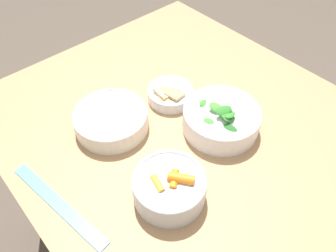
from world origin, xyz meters
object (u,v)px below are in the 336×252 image
at_px(ruler, 58,204).
at_px(bowl_beans_hotdog, 111,120).
at_px(bowl_carrots, 169,187).
at_px(bowl_cookies, 170,94).
at_px(bowl_greens, 221,118).

bearing_deg(ruler, bowl_beans_hotdog, -63.50).
height_order(bowl_carrots, bowl_beans_hotdog, bowl_carrots).
bearing_deg(bowl_carrots, ruler, 53.63).
bearing_deg(bowl_cookies, bowl_carrots, 137.75).
relative_size(bowl_carrots, bowl_beans_hotdog, 0.83).
bearing_deg(bowl_cookies, bowl_beans_hotdog, 83.00).
xyz_separation_m(bowl_carrots, ruler, (0.15, 0.20, -0.04)).
height_order(bowl_carrots, bowl_cookies, bowl_carrots).
bearing_deg(bowl_greens, bowl_carrots, 105.27).
distance_m(bowl_carrots, bowl_cookies, 0.32).
relative_size(bowl_beans_hotdog, bowl_cookies, 1.48).
height_order(bowl_carrots, bowl_greens, bowl_greens).
bearing_deg(ruler, bowl_carrots, -126.37).
height_order(bowl_carrots, ruler, bowl_carrots).
xyz_separation_m(bowl_beans_hotdog, ruler, (-0.11, 0.22, -0.02)).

